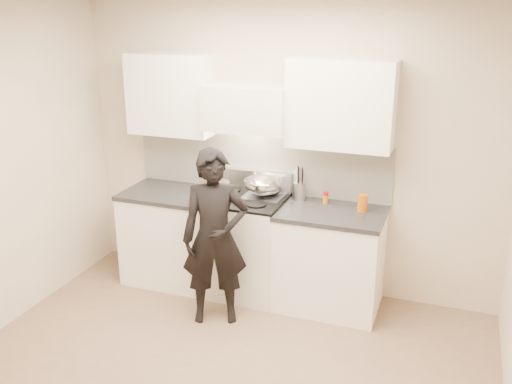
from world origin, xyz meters
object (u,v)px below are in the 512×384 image
at_px(wok, 263,185).
at_px(stove, 244,245).
at_px(counter_right, 330,259).
at_px(utensil_crock, 299,190).
at_px(person, 215,238).

bearing_deg(wok, stove, -146.60).
relative_size(stove, counter_right, 1.04).
relative_size(wok, utensil_crock, 1.36).
height_order(stove, utensil_crock, utensil_crock).
relative_size(counter_right, utensil_crock, 2.95).
bearing_deg(person, wok, 50.85).
relative_size(stove, utensil_crock, 3.08).
height_order(utensil_crock, person, person).
distance_m(wok, utensil_crock, 0.33).
distance_m(stove, wok, 0.61).
bearing_deg(person, counter_right, 10.11).
height_order(stove, person, person).
xyz_separation_m(utensil_crock, person, (-0.51, -0.75, -0.25)).
bearing_deg(person, stove, 63.23).
bearing_deg(counter_right, person, -147.13).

